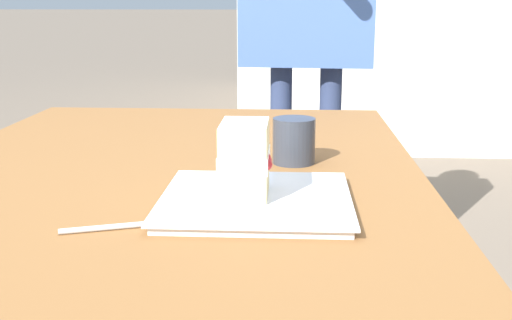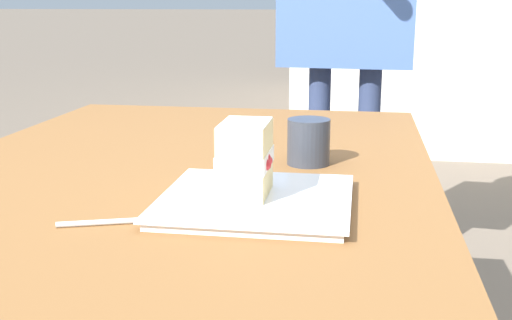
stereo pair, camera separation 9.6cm
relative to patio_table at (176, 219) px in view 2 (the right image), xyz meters
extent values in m
cylinder|color=brown|center=(0.66, -0.41, -0.29)|extent=(0.07, 0.07, 0.69)
cylinder|color=brown|center=(0.66, 0.41, -0.29)|extent=(0.07, 0.07, 0.69)
cube|color=brown|center=(0.00, 0.00, 0.07)|extent=(1.44, 0.94, 0.04)
cube|color=white|center=(-0.18, -0.18, 0.10)|extent=(0.27, 0.27, 0.01)
cube|color=white|center=(-0.18, -0.18, 0.11)|extent=(0.29, 0.29, 0.00)
cube|color=#EAD18C|center=(-0.17, -0.16, 0.13)|extent=(0.11, 0.07, 0.04)
cube|color=white|center=(-0.17, -0.16, 0.16)|extent=(0.11, 0.07, 0.02)
sphere|color=red|center=(-0.20, -0.20, 0.16)|extent=(0.02, 0.02, 0.02)
sphere|color=red|center=(-0.18, -0.19, 0.17)|extent=(0.02, 0.02, 0.02)
sphere|color=red|center=(-0.17, -0.20, 0.16)|extent=(0.02, 0.02, 0.02)
cube|color=#EAD18C|center=(-0.17, -0.16, 0.20)|extent=(0.11, 0.07, 0.04)
cube|color=white|center=(-0.17, -0.16, 0.22)|extent=(0.10, 0.07, 0.00)
cylinder|color=silver|center=(-0.30, 0.01, 0.10)|extent=(0.05, 0.13, 0.01)
cube|color=silver|center=(-0.27, -0.07, 0.10)|extent=(0.03, 0.04, 0.01)
cylinder|color=#333842|center=(0.09, -0.24, 0.14)|extent=(0.08, 0.08, 0.09)
cylinder|color=black|center=(0.09, -0.24, 0.17)|extent=(0.07, 0.07, 0.00)
cylinder|color=navy|center=(1.11, -0.19, -0.23)|extent=(0.07, 0.07, 0.82)
cylinder|color=navy|center=(1.09, -0.36, -0.23)|extent=(0.07, 0.07, 0.82)
camera|label=1|loc=(-1.11, -0.23, 0.39)|focal=45.34mm
camera|label=2|loc=(-1.10, -0.33, 0.39)|focal=45.34mm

